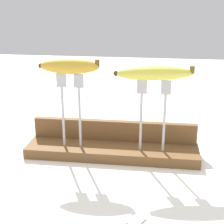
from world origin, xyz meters
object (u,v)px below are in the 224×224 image
object	(u,v)px
fork_stand_right	(153,110)
banana_raised_right	(154,73)
fork_stand_left	(71,104)
banana_raised_left	(69,66)

from	to	relation	value
fork_stand_right	banana_raised_right	bearing A→B (deg)	-171.01
fork_stand_left	banana_raised_left	bearing A→B (deg)	-176.63
fork_stand_left	fork_stand_right	xyz separation A→B (m)	(0.22, 0.00, -0.01)
fork_stand_right	banana_raised_left	bearing A→B (deg)	-180.00
banana_raised_right	banana_raised_left	bearing A→B (deg)	180.00
banana_raised_right	fork_stand_right	bearing A→B (deg)	8.99
banana_raised_left	fork_stand_left	bearing A→B (deg)	3.37
fork_stand_left	banana_raised_left	xyz separation A→B (m)	(-0.00, -0.00, 0.10)
fork_stand_right	banana_raised_left	world-z (taller)	banana_raised_left
fork_stand_right	fork_stand_left	bearing A→B (deg)	-180.00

